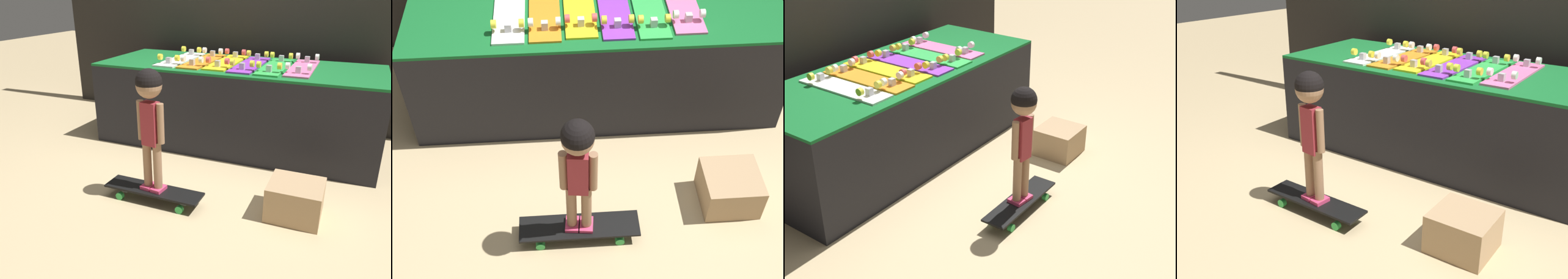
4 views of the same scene
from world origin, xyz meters
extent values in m
plane|color=tan|center=(0.00, 0.00, 0.00)|extent=(16.00, 16.00, 0.00)
cube|color=black|center=(0.00, 1.36, 1.21)|extent=(4.57, 0.10, 2.43)
cube|color=black|center=(0.00, 0.66, 0.36)|extent=(2.43, 0.94, 0.71)
cube|color=#146028|center=(0.00, 0.66, 0.72)|extent=(2.43, 0.94, 0.02)
cube|color=white|center=(-0.55, 0.65, 0.74)|extent=(0.19, 0.75, 0.01)
cube|color=#B7B7BC|center=(-0.55, 0.90, 0.77)|extent=(0.04, 0.04, 0.05)
cylinder|color=yellow|center=(-0.47, 0.90, 0.80)|extent=(0.03, 0.05, 0.05)
cylinder|color=yellow|center=(-0.63, 0.90, 0.80)|extent=(0.03, 0.05, 0.05)
cube|color=#B7B7BC|center=(-0.55, 0.40, 0.77)|extent=(0.04, 0.04, 0.05)
cylinder|color=yellow|center=(-0.47, 0.40, 0.80)|extent=(0.03, 0.05, 0.05)
cylinder|color=yellow|center=(-0.63, 0.40, 0.80)|extent=(0.03, 0.05, 0.05)
cube|color=orange|center=(-0.33, 0.65, 0.74)|extent=(0.19, 0.75, 0.01)
cube|color=#B7B7BC|center=(-0.33, 0.90, 0.77)|extent=(0.04, 0.04, 0.05)
cylinder|color=white|center=(-0.25, 0.90, 0.80)|extent=(0.03, 0.05, 0.05)
cylinder|color=white|center=(-0.41, 0.90, 0.80)|extent=(0.03, 0.05, 0.05)
cube|color=#B7B7BC|center=(-0.33, 0.40, 0.77)|extent=(0.04, 0.04, 0.05)
cylinder|color=white|center=(-0.25, 0.40, 0.80)|extent=(0.03, 0.05, 0.05)
cylinder|color=white|center=(-0.41, 0.40, 0.80)|extent=(0.03, 0.05, 0.05)
cube|color=yellow|center=(-0.11, 0.67, 0.74)|extent=(0.19, 0.75, 0.01)
cube|color=#B7B7BC|center=(-0.11, 0.92, 0.77)|extent=(0.04, 0.04, 0.05)
cylinder|color=#D84C4C|center=(-0.03, 0.92, 0.80)|extent=(0.03, 0.05, 0.05)
cylinder|color=#D84C4C|center=(-0.19, 0.92, 0.80)|extent=(0.03, 0.05, 0.05)
cube|color=#B7B7BC|center=(-0.11, 0.43, 0.77)|extent=(0.04, 0.04, 0.05)
cylinder|color=#D84C4C|center=(-0.03, 0.43, 0.80)|extent=(0.03, 0.05, 0.05)
cylinder|color=#D84C4C|center=(-0.19, 0.43, 0.80)|extent=(0.03, 0.05, 0.05)
cube|color=purple|center=(0.11, 0.65, 0.74)|extent=(0.19, 0.75, 0.01)
cube|color=#B7B7BC|center=(0.11, 0.89, 0.77)|extent=(0.04, 0.04, 0.05)
cylinder|color=yellow|center=(0.19, 0.89, 0.80)|extent=(0.03, 0.05, 0.05)
cylinder|color=yellow|center=(0.03, 0.89, 0.80)|extent=(0.03, 0.05, 0.05)
cube|color=#B7B7BC|center=(0.11, 0.40, 0.77)|extent=(0.04, 0.04, 0.05)
cylinder|color=yellow|center=(0.19, 0.40, 0.80)|extent=(0.03, 0.05, 0.05)
cylinder|color=yellow|center=(0.03, 0.40, 0.80)|extent=(0.03, 0.05, 0.05)
cube|color=green|center=(0.33, 0.64, 0.74)|extent=(0.19, 0.75, 0.01)
cube|color=#B7B7BC|center=(0.33, 0.88, 0.77)|extent=(0.04, 0.04, 0.05)
cylinder|color=yellow|center=(0.41, 0.88, 0.80)|extent=(0.03, 0.05, 0.05)
cylinder|color=yellow|center=(0.25, 0.88, 0.80)|extent=(0.03, 0.05, 0.05)
cube|color=#B7B7BC|center=(0.33, 0.39, 0.77)|extent=(0.04, 0.04, 0.05)
cylinder|color=yellow|center=(0.41, 0.39, 0.80)|extent=(0.03, 0.05, 0.05)
cylinder|color=yellow|center=(0.25, 0.39, 0.80)|extent=(0.03, 0.05, 0.05)
cube|color=pink|center=(0.55, 0.67, 0.74)|extent=(0.19, 0.75, 0.01)
cube|color=#B7B7BC|center=(0.55, 0.92, 0.77)|extent=(0.04, 0.04, 0.05)
cylinder|color=white|center=(0.63, 0.92, 0.80)|extent=(0.03, 0.05, 0.05)
cylinder|color=white|center=(0.47, 0.92, 0.80)|extent=(0.03, 0.05, 0.05)
cube|color=#B7B7BC|center=(0.55, 0.43, 0.77)|extent=(0.04, 0.04, 0.05)
cylinder|color=white|center=(0.63, 0.43, 0.80)|extent=(0.03, 0.05, 0.05)
cylinder|color=white|center=(0.47, 0.43, 0.80)|extent=(0.03, 0.05, 0.05)
cube|color=black|center=(-0.19, -0.58, 0.08)|extent=(0.68, 0.17, 0.01)
cube|color=#B7B7BC|center=(0.04, -0.58, 0.05)|extent=(0.04, 0.04, 0.05)
cylinder|color=green|center=(0.04, -0.51, 0.03)|extent=(0.05, 0.03, 0.05)
cylinder|color=green|center=(0.04, -0.66, 0.03)|extent=(0.05, 0.03, 0.05)
cube|color=#B7B7BC|center=(-0.41, -0.58, 0.05)|extent=(0.04, 0.04, 0.05)
cylinder|color=green|center=(-0.41, -0.51, 0.03)|extent=(0.05, 0.03, 0.05)
cylinder|color=green|center=(-0.41, -0.66, 0.03)|extent=(0.05, 0.03, 0.05)
cube|color=#E03D6B|center=(-0.15, -0.59, 0.10)|extent=(0.08, 0.11, 0.02)
cylinder|color=#997051|center=(-0.15, -0.59, 0.28)|extent=(0.06, 0.06, 0.33)
cube|color=#E03D6B|center=(-0.23, -0.58, 0.10)|extent=(0.08, 0.11, 0.02)
cylinder|color=#997051|center=(-0.23, -0.58, 0.28)|extent=(0.06, 0.06, 0.33)
cube|color=maroon|center=(-0.19, -0.58, 0.56)|extent=(0.11, 0.09, 0.28)
cylinder|color=#997051|center=(-0.11, -0.59, 0.57)|extent=(0.05, 0.05, 0.26)
cylinder|color=#997051|center=(-0.26, -0.58, 0.57)|extent=(0.05, 0.05, 0.26)
sphere|color=#997051|center=(-0.19, -0.58, 0.81)|extent=(0.16, 0.16, 0.16)
sphere|color=black|center=(-0.19, -0.58, 0.83)|extent=(0.17, 0.17, 0.17)
cube|color=tan|center=(0.72, -0.39, 0.11)|extent=(0.33, 0.32, 0.23)
camera|label=1|loc=(0.95, -2.56, 1.36)|focal=35.00mm
camera|label=2|loc=(-0.27, -2.35, 2.67)|focal=50.00mm
camera|label=3|loc=(-2.88, -2.16, 2.12)|focal=50.00mm
camera|label=4|loc=(1.54, -2.39, 1.54)|focal=42.00mm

